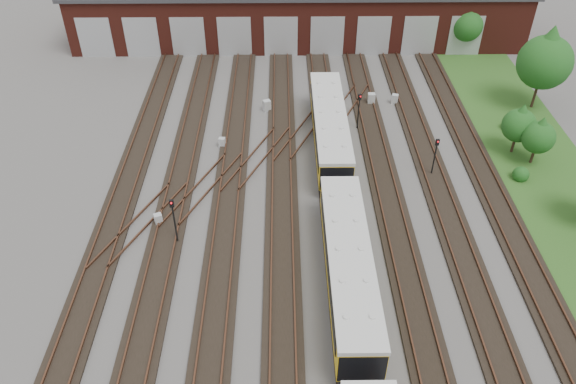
{
  "coord_description": "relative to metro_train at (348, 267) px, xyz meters",
  "views": [
    {
      "loc": [
        -1.95,
        -24.0,
        26.45
      ],
      "look_at": [
        -1.57,
        7.07,
        2.0
      ],
      "focal_mm": 35.0,
      "sensor_mm": 36.0,
      "label": 1
    }
  ],
  "objects": [
    {
      "name": "relay_cabinet_3",
      "position": [
        6.79,
        23.33,
        -1.4
      ],
      "size": [
        0.69,
        0.64,
        0.94
      ],
      "primitive_type": "cube",
      "rotation": [
        0.0,
        0.0,
        -0.36
      ],
      "color": "#B0B4B6",
      "rests_on": "ground"
    },
    {
      "name": "relay_cabinet_0",
      "position": [
        -12.75,
        6.18,
        -1.42
      ],
      "size": [
        0.67,
        0.63,
        0.89
      ],
      "primitive_type": "cube",
      "rotation": [
        0.0,
        0.0,
        0.43
      ],
      "color": "#B0B4B6",
      "rests_on": "ground"
    },
    {
      "name": "tree_1",
      "position": [
        15.27,
        14.96,
        1.06
      ],
      "size": [
        2.75,
        2.75,
        4.56
      ],
      "color": "#302016",
      "rests_on": "ground"
    },
    {
      "name": "bush_2",
      "position": [
        16.19,
        18.55,
        -1.25
      ],
      "size": [
        1.23,
        1.23,
        1.23
      ],
      "primitive_type": "sphere",
      "color": "#174413",
      "rests_on": "ground"
    },
    {
      "name": "bush_0",
      "position": [
        14.69,
        11.18,
        -1.23
      ],
      "size": [
        1.27,
        1.27,
        1.27
      ],
      "primitive_type": "sphere",
      "color": "#174413",
      "rests_on": "ground"
    },
    {
      "name": "tree_0",
      "position": [
        16.15,
        34.56,
        1.7
      ],
      "size": [
        3.34,
        3.34,
        5.54
      ],
      "color": "#302016",
      "rests_on": "ground"
    },
    {
      "name": "metro_train",
      "position": [
        0.0,
        0.0,
        0.0
      ],
      "size": [
        2.62,
        46.5,
        3.0
      ],
      "rotation": [
        0.0,
        0.0,
        -0.0
      ],
      "color": "black",
      "rests_on": "ground"
    },
    {
      "name": "tree_2",
      "position": [
        19.61,
        22.44,
        3.29
      ],
      "size": [
        4.84,
        4.84,
        8.02
      ],
      "color": "#302016",
      "rests_on": "ground"
    },
    {
      "name": "ground",
      "position": [
        -2.0,
        0.15,
        -1.86
      ],
      "size": [
        120.0,
        120.0,
        0.0
      ],
      "primitive_type": "plane",
      "color": "#4D4A47",
      "rests_on": "ground"
    },
    {
      "name": "relay_cabinet_1",
      "position": [
        -5.35,
        22.1,
        -1.33
      ],
      "size": [
        0.81,
        0.75,
        1.07
      ],
      "primitive_type": "cube",
      "rotation": [
        0.0,
        0.0,
        0.42
      ],
      "color": "#B0B4B6",
      "rests_on": "ground"
    },
    {
      "name": "relay_cabinet_4",
      "position": [
        4.53,
        23.24,
        -1.31
      ],
      "size": [
        0.67,
        0.56,
        1.11
      ],
      "primitive_type": "cube",
      "rotation": [
        0.0,
        0.0,
        -0.01
      ],
      "color": "#B0B4B6",
      "rests_on": "ground"
    },
    {
      "name": "signal_mast_1",
      "position": [
        -0.63,
        15.24,
        -0.03
      ],
      "size": [
        0.22,
        0.21,
        2.88
      ],
      "rotation": [
        0.0,
        0.0,
        0.03
      ],
      "color": "black",
      "rests_on": "ground"
    },
    {
      "name": "signal_mast_3",
      "position": [
        7.87,
        11.83,
        0.28
      ],
      "size": [
        0.27,
        0.25,
        3.34
      ],
      "rotation": [
        0.0,
        0.0,
        0.03
      ],
      "color": "black",
      "rests_on": "ground"
    },
    {
      "name": "relay_cabinet_2",
      "position": [
        -9.03,
        16.04,
        -1.43
      ],
      "size": [
        0.58,
        0.51,
        0.87
      ],
      "primitive_type": "cube",
      "rotation": [
        0.0,
        0.0,
        -0.15
      ],
      "color": "#B0B4B6",
      "rests_on": "ground"
    },
    {
      "name": "signal_mast_0",
      "position": [
        -11.14,
        4.25,
        0.52
      ],
      "size": [
        0.29,
        0.28,
        3.75
      ],
      "rotation": [
        0.0,
        0.0,
        0.07
      ],
      "color": "black",
      "rests_on": "ground"
    },
    {
      "name": "grass_verge",
      "position": [
        17.0,
        10.15,
        -1.84
      ],
      "size": [
        8.0,
        55.0,
        0.05
      ],
      "primitive_type": "cube",
      "color": "#24521B",
      "rests_on": "ground"
    },
    {
      "name": "tree_3",
      "position": [
        16.32,
        13.38,
        0.91
      ],
      "size": [
        2.61,
        2.61,
        4.32
      ],
      "color": "#302016",
      "rests_on": "ground"
    },
    {
      "name": "track_network",
      "position": [
        -2.17,
        0.73,
        -1.76
      ],
      "size": [
        30.4,
        70.0,
        0.33
      ],
      "color": "black",
      "rests_on": "ground"
    },
    {
      "name": "signal_mast_2",
      "position": [
        2.75,
        18.95,
        0.29
      ],
      "size": [
        0.31,
        0.3,
        3.36
      ],
      "rotation": [
        0.0,
        0.0,
        0.41
      ],
      "color": "black",
      "rests_on": "ground"
    },
    {
      "name": "bush_1",
      "position": [
        17.87,
        16.64,
        -1.27
      ],
      "size": [
        1.19,
        1.19,
        1.19
      ],
      "primitive_type": "sphere",
      "color": "#174413",
      "rests_on": "ground"
    },
    {
      "name": "maintenance_shed",
      "position": [
        -2.01,
        40.12,
        1.34
      ],
      "size": [
        51.0,
        12.5,
        6.35
      ],
      "color": "#511C14",
      "rests_on": "ground"
    }
  ]
}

